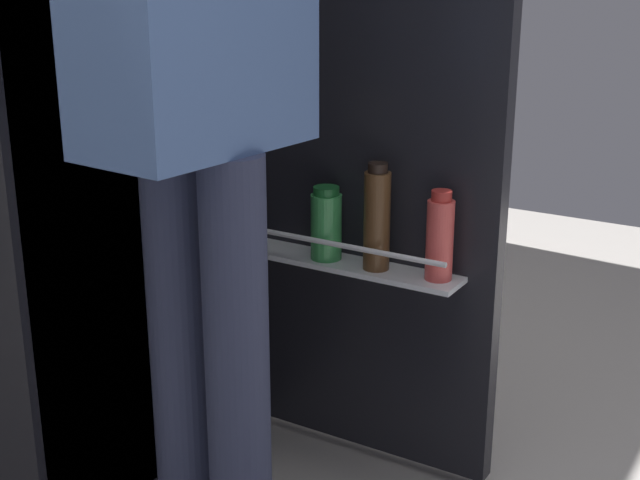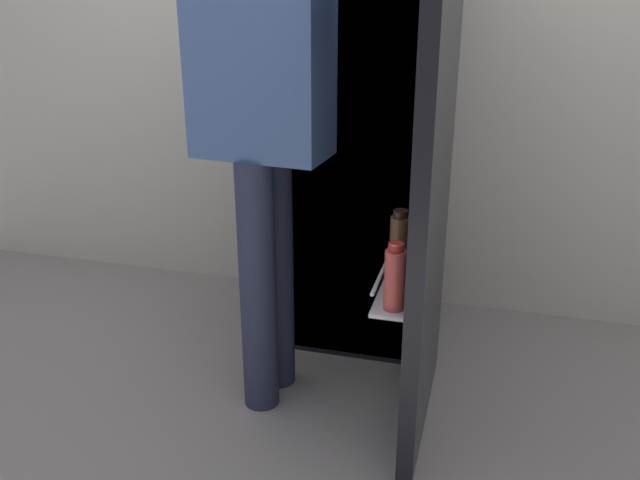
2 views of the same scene
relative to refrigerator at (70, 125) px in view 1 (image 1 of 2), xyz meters
name	(u,v)px [view 1 (image 1 of 2)]	position (x,y,z in m)	size (l,w,h in m)	color
refrigerator	(70,125)	(0.00, 0.00, 0.00)	(0.74, 1.23, 1.65)	black
person	(199,45)	(-0.18, -0.52, 0.22)	(0.55, 0.76, 1.73)	#2D334C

